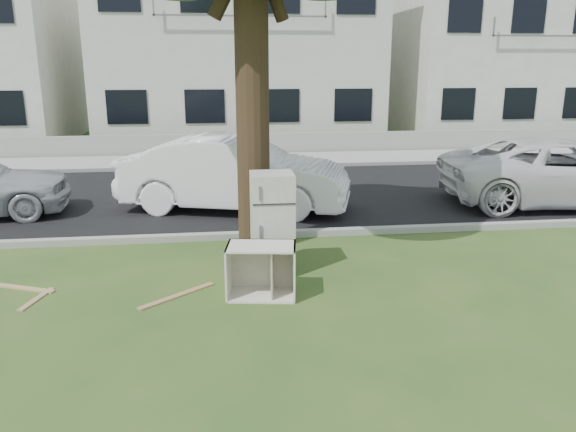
{
  "coord_description": "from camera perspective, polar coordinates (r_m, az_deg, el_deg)",
  "views": [
    {
      "loc": [
        -0.99,
        -7.38,
        3.1
      ],
      "look_at": [
        0.02,
        0.6,
        0.91
      ],
      "focal_mm": 35.0,
      "sensor_mm": 36.0,
      "label": 1
    }
  ],
  "objects": [
    {
      "name": "townhouse_center",
      "position": [
        24.91,
        -5.19,
        16.61
      ],
      "size": [
        11.22,
        8.16,
        7.44
      ],
      "color": "silver",
      "rests_on": "ground"
    },
    {
      "name": "kerb_far",
      "position": [
        17.24,
        -3.86,
        4.85
      ],
      "size": [
        120.0,
        0.18,
        0.12
      ],
      "primitive_type": "cube",
      "color": "gray",
      "rests_on": "ground"
    },
    {
      "name": "road",
      "position": [
        13.77,
        -2.94,
        2.23
      ],
      "size": [
        120.0,
        7.0,
        0.01
      ],
      "primitive_type": "cube",
      "color": "black",
      "rests_on": "ground"
    },
    {
      "name": "plank_b",
      "position": [
        8.88,
        -25.34,
        -6.63
      ],
      "size": [
        0.98,
        0.5,
        0.02
      ],
      "primitive_type": "cube",
      "rotation": [
        0.0,
        0.0,
        -0.41
      ],
      "color": "tan",
      "rests_on": "ground"
    },
    {
      "name": "plank_a",
      "position": [
        7.94,
        -11.17,
        -7.95
      ],
      "size": [
        1.01,
        0.85,
        0.02
      ],
      "primitive_type": "cube",
      "rotation": [
        0.0,
        0.0,
        0.69
      ],
      "color": "#9C774B",
      "rests_on": "ground"
    },
    {
      "name": "car_center",
      "position": [
        12.17,
        -5.41,
        4.31
      ],
      "size": [
        5.18,
        3.02,
        1.61
      ],
      "primitive_type": "imported",
      "rotation": [
        0.0,
        0.0,
        1.28
      ],
      "color": "white",
      "rests_on": "ground"
    },
    {
      "name": "kerb_near",
      "position": [
        10.35,
        -1.43,
        -2.18
      ],
      "size": [
        120.0,
        0.18,
        0.12
      ],
      "primitive_type": "cube",
      "color": "gray",
      "rests_on": "ground"
    },
    {
      "name": "fridge",
      "position": [
        8.46,
        -1.6,
        -0.75
      ],
      "size": [
        0.64,
        0.59,
        1.54
      ],
      "primitive_type": "cube",
      "rotation": [
        0.0,
        0.0,
        -0.0
      ],
      "color": "silver",
      "rests_on": "ground"
    },
    {
      "name": "sidewalk",
      "position": [
        18.67,
        -4.13,
        5.65
      ],
      "size": [
        120.0,
        2.8,
        0.01
      ],
      "primitive_type": "cube",
      "color": "gray",
      "rests_on": "ground"
    },
    {
      "name": "cabinet",
      "position": [
        7.71,
        -2.71,
        -5.56
      ],
      "size": [
        1.01,
        0.71,
        0.73
      ],
      "primitive_type": "cube",
      "rotation": [
        0.0,
        0.0,
        -0.15
      ],
      "color": "white",
      "rests_on": "ground"
    },
    {
      "name": "low_wall",
      "position": [
        20.19,
        -4.41,
        7.37
      ],
      "size": [
        120.0,
        0.15,
        0.7
      ],
      "primitive_type": "cube",
      "color": "gray",
      "rests_on": "ground"
    },
    {
      "name": "plank_c",
      "position": [
        8.42,
        -24.17,
        -7.7
      ],
      "size": [
        0.29,
        0.76,
        0.02
      ],
      "primitive_type": "cube",
      "rotation": [
        0.0,
        0.0,
        1.29
      ],
      "color": "#A18359",
      "rests_on": "ground"
    },
    {
      "name": "ground",
      "position": [
        8.07,
        0.37,
        -7.35
      ],
      "size": [
        120.0,
        120.0,
        0.0
      ],
      "primitive_type": "plane",
      "color": "#294E1B"
    },
    {
      "name": "car_right",
      "position": [
        14.06,
        26.19,
        4.03
      ],
      "size": [
        5.57,
        2.99,
        1.49
      ],
      "primitive_type": "imported",
      "rotation": [
        0.0,
        0.0,
        1.47
      ],
      "color": "silver",
      "rests_on": "ground"
    },
    {
      "name": "townhouse_right",
      "position": [
        28.07,
        21.05,
        14.93
      ],
      "size": [
        10.2,
        8.16,
        6.84
      ],
      "color": "white",
      "rests_on": "ground"
    }
  ]
}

